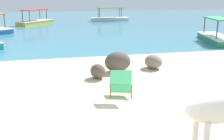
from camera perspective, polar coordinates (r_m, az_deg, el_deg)
water_surface at (r=26.06m, az=-10.78°, el=9.58°), size 60.00×36.00×0.03m
deck_chair_far at (r=6.73m, az=1.90°, el=-2.61°), size 0.74×0.89×0.68m
shore_rock_large at (r=9.02m, az=1.19°, el=1.72°), size 0.94×0.72×0.67m
shore_rock_medium at (r=9.56m, az=8.60°, el=1.74°), size 0.65×0.75×0.48m
shore_rock_flat at (r=8.33m, az=-2.92°, el=-0.26°), size 0.61×0.68×0.44m
boat_yellow at (r=25.11m, az=-15.66°, el=9.74°), size 3.24×3.56×1.29m
boat_white at (r=27.75m, az=-0.48°, el=10.78°), size 3.68×1.17×1.29m
boat_green at (r=16.15m, az=20.91°, el=6.48°), size 2.06×3.85×1.29m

